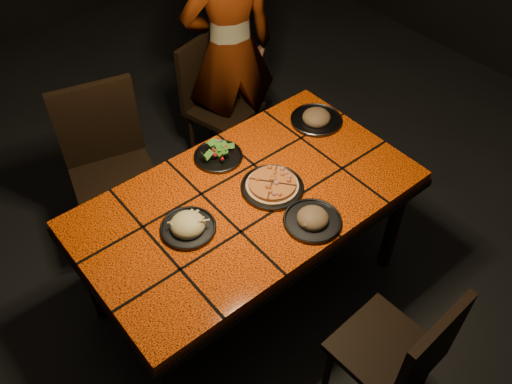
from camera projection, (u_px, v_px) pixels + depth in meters
room_shell at (245, 57)px, 2.00m from camera, size 6.04×7.04×3.08m
dining_table at (248, 208)px, 2.60m from camera, size 1.62×0.92×0.75m
chair_near at (403, 353)px, 2.26m from camera, size 0.41×0.41×0.87m
chair_far_left at (109, 160)px, 2.99m from camera, size 0.55×0.55×0.99m
chair_far_right at (213, 95)px, 3.52m from camera, size 0.48×0.48×0.87m
diner at (230, 50)px, 3.33m from camera, size 0.68×0.55×1.62m
plate_pizza at (272, 186)px, 2.57m from camera, size 0.36×0.36×0.04m
plate_pasta at (188, 226)px, 2.39m from camera, size 0.25×0.25×0.08m
plate_salad at (218, 154)px, 2.71m from camera, size 0.25×0.25×0.07m
plate_mushroom_a at (313, 219)px, 2.42m from camera, size 0.27×0.27×0.09m
plate_mushroom_b at (317, 118)px, 2.92m from camera, size 0.28×0.28×0.09m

